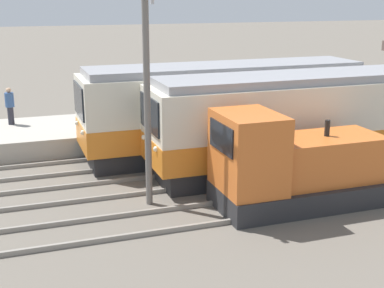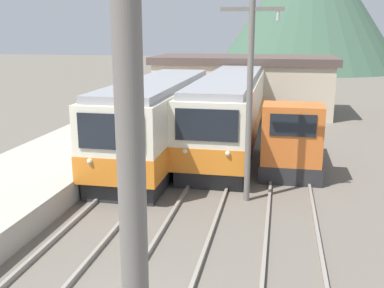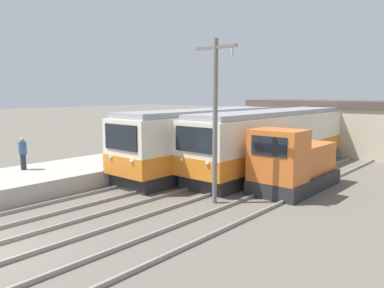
# 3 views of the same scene
# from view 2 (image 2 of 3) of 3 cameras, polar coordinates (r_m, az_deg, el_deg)

# --- Properties ---
(commuter_train_left) EXTENTS (2.84, 11.64, 3.65)m
(commuter_train_left) POSITION_cam_2_polar(r_m,az_deg,el_deg) (20.15, -4.27, 2.62)
(commuter_train_left) COLOR #28282B
(commuter_train_left) RESTS_ON ground
(commuter_train_center) EXTENTS (2.84, 14.29, 3.57)m
(commuter_train_center) POSITION_cam_2_polar(r_m,az_deg,el_deg) (22.77, 4.74, 3.85)
(commuter_train_center) COLOR #28282B
(commuter_train_center) RESTS_ON ground
(shunting_locomotive) EXTENTS (2.40, 5.31, 3.00)m
(shunting_locomotive) POSITION_cam_2_polar(r_m,az_deg,el_deg) (19.39, 12.38, 0.38)
(shunting_locomotive) COLOR #28282B
(shunting_locomotive) RESTS_ON ground
(catenary_mast_mid) EXTENTS (2.00, 0.20, 6.73)m
(catenary_mast_mid) POSITION_cam_2_polar(r_m,az_deg,el_deg) (14.91, 7.36, 6.22)
(catenary_mast_mid) COLOR slate
(catenary_mast_mid) RESTS_ON ground
(station_building) EXTENTS (12.60, 6.30, 4.01)m
(station_building) POSITION_cam_2_polar(r_m,az_deg,el_deg) (32.66, 6.59, 7.56)
(station_building) COLOR beige
(station_building) RESTS_ON ground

